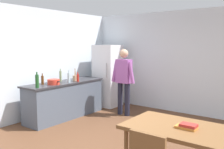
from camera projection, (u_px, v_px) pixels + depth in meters
The scene contains 15 objects.
ground_plane at pixel (109, 147), 4.45m from camera, with size 14.00×14.00×0.00m, color brown.
wall_back at pixel (177, 62), 6.66m from camera, with size 6.40×0.12×2.70m, color silver.
wall_left at pixel (29, 64), 6.00m from camera, with size 0.12×5.60×2.70m, color silver.
kitchen_counter at pixel (65, 99), 6.23m from camera, with size 0.64×2.20×0.90m.
refrigerator at pixel (108, 76), 7.38m from camera, with size 0.70×0.67×1.80m.
person at pixel (124, 78), 6.36m from camera, with size 0.70×0.22×1.70m.
dining_table at pixel (179, 132), 3.29m from camera, with size 1.40×0.90×0.75m.
cooking_pot at pixel (54, 82), 5.75m from camera, with size 0.40×0.28×0.12m.
utensil_jar at pixel (75, 78), 6.30m from camera, with size 0.11×0.11×0.32m.
bottle_vinegar_tall at pixel (60, 76), 6.21m from camera, with size 0.06×0.06×0.32m.
bottle_wine_green at pixel (37, 81), 5.30m from camera, with size 0.08×0.08×0.34m.
bottle_beer_brown at pixel (42, 80), 5.74m from camera, with size 0.06×0.06×0.26m.
bottle_sauce_red at pixel (78, 78), 6.17m from camera, with size 0.06×0.06×0.24m.
bottle_water_clear at pixel (69, 78), 6.00m from camera, with size 0.07×0.07×0.30m.
book_stack at pixel (187, 126), 3.19m from camera, with size 0.26×0.16×0.07m.
Camera 1 is at (2.61, -3.37, 1.83)m, focal length 40.02 mm.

